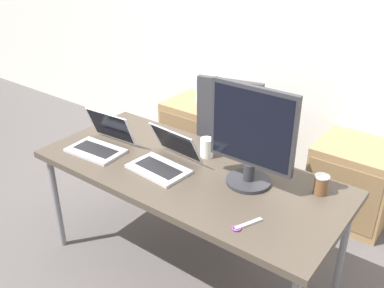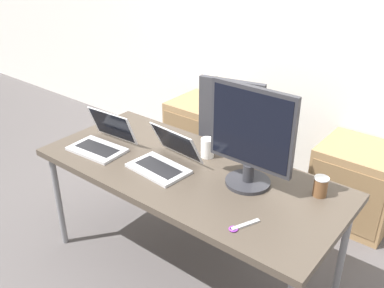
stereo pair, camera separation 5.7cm
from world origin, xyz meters
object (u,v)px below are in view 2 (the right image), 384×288
cabinet_right (356,185)px  laptop_right (165,160)px  laptop_left (102,141)px  cabinet_left (203,133)px  water_bottle (204,90)px  coffee_cup_brown (320,186)px  monitor (251,138)px  office_chair (237,161)px  coffee_cup_white (207,148)px

cabinet_right → laptop_right: size_ratio=1.66×
cabinet_right → laptop_left: size_ratio=1.68×
cabinet_left → laptop_left: laptop_left is taller
water_bottle → coffee_cup_brown: size_ratio=2.34×
water_bottle → monitor: monitor is taller
coffee_cup_brown → laptop_left: bearing=-165.0°
office_chair → cabinet_left: 0.80m
monitor → coffee_cup_white: bearing=163.1°
monitor → office_chair: bearing=126.0°
monitor → coffee_cup_brown: (0.35, 0.13, -0.22)m
laptop_right → coffee_cup_brown: laptop_right is taller
monitor → coffee_cup_white: 0.43m
laptop_left → coffee_cup_brown: 1.32m
cabinet_right → laptop_left: (-1.21, -1.30, 0.49)m
cabinet_right → monitor: size_ratio=1.08×
cabinet_left → laptop_left: bearing=-81.8°
laptop_left → monitor: monitor is taller
laptop_left → cabinet_right: bearing=47.0°
laptop_right → coffee_cup_white: 0.28m
cabinet_left → cabinet_right: bearing=0.0°
cabinet_left → monitor: bearing=-44.3°
cabinet_left → laptop_left: (0.19, -1.30, 0.49)m
office_chair → laptop_right: bearing=-90.4°
office_chair → cabinet_right: bearing=31.0°
cabinet_left → laptop_right: bearing=-62.4°
water_bottle → coffee_cup_brown: (1.47, -0.96, 0.08)m
office_chair → laptop_right: size_ratio=3.12×
laptop_left → monitor: (0.93, 0.21, 0.23)m
water_bottle → coffee_cup_white: coffee_cup_white is taller
cabinet_left → coffee_cup_brown: coffee_cup_brown is taller
coffee_cup_brown → cabinet_left: bearing=146.9°
cabinet_left → coffee_cup_white: 1.34m
laptop_left → coffee_cup_white: 0.66m
water_bottle → cabinet_right: bearing=-0.1°
laptop_left → monitor: bearing=12.7°
laptop_right → coffee_cup_brown: size_ratio=3.34×
cabinet_left → laptop_left: size_ratio=1.68×
water_bottle → laptop_right: laptop_right is taller
water_bottle → laptop_left: bearing=-81.8°
coffee_cup_white → coffee_cup_brown: coffee_cup_white is taller
laptop_right → coffee_cup_brown: (0.82, 0.28, 0.01)m
monitor → coffee_cup_white: monitor is taller
laptop_left → office_chair: bearing=61.4°
cabinet_left → laptop_right: laptop_right is taller
office_chair → laptop_left: 1.03m
coffee_cup_brown → cabinet_right: bearing=94.3°
office_chair → coffee_cup_white: bearing=-78.0°
cabinet_left → coffee_cup_white: coffee_cup_white is taller
cabinet_right → coffee_cup_brown: bearing=-85.7°
water_bottle → monitor: 1.59m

